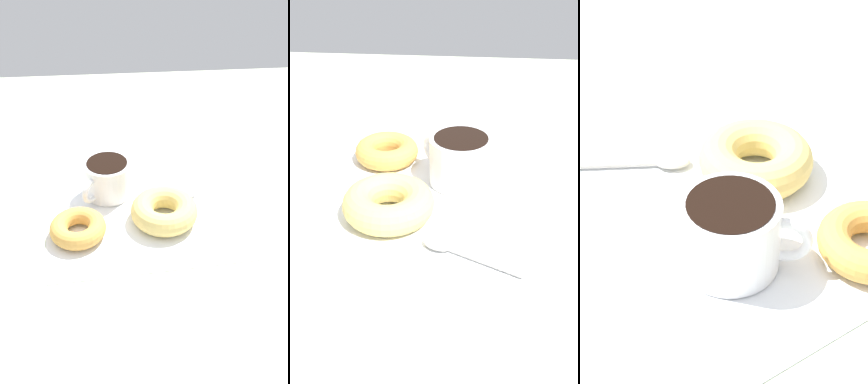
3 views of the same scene
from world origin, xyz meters
TOP-DOWN VIEW (x-y plane):
  - ground_plane at (0.00, 0.00)cm, footprint 120.00×120.00cm
  - napkin at (0.34, 0.95)cm, footprint 36.84×36.84cm
  - coffee_cup at (-2.59, -5.47)cm, footprint 9.87×8.88cm
  - donut_near_cup at (5.71, 3.89)cm, footprint 11.38×11.38cm
  - donut_far at (8.24, -10.54)cm, footprint 9.22×9.22cm
  - spoon at (-2.25, 10.18)cm, footprint 11.73×6.80cm

SIDE VIEW (x-z plane):
  - ground_plane at x=0.00cm, z-range -2.00..0.00cm
  - napkin at x=0.34cm, z-range 0.00..0.30cm
  - spoon at x=-2.25cm, z-range 0.25..1.15cm
  - donut_far at x=8.24cm, z-range 0.30..3.23cm
  - donut_near_cup at x=5.71cm, z-range 0.30..4.14cm
  - coffee_cup at x=-2.59cm, z-range 0.44..7.09cm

